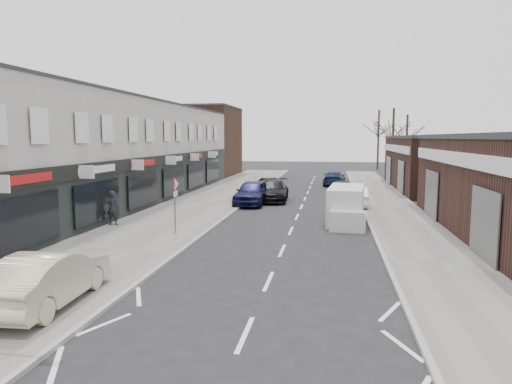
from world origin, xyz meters
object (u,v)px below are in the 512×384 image
at_px(parked_car_right_b, 343,188).
at_px(parked_car_right_c, 334,178).
at_px(parked_car_left_a, 252,193).
at_px(parked_car_left_b, 273,191).
at_px(white_van, 346,206).
at_px(sedan_on_pavement, 49,278).
at_px(parked_car_right_a, 355,197).
at_px(parked_car_left_c, 267,185).
at_px(pedestrian, 113,208).
at_px(warning_sign, 175,189).

xyz_separation_m(parked_car_right_b, parked_car_right_c, (-0.62, 8.87, -0.02)).
bearing_deg(parked_car_left_a, parked_car_left_b, 62.02).
xyz_separation_m(white_van, parked_car_left_b, (-4.92, 7.98, -0.18)).
xyz_separation_m(sedan_on_pavement, parked_car_left_a, (2.06, 19.68, -0.01)).
xyz_separation_m(sedan_on_pavement, parked_car_left_b, (3.26, 21.76, -0.10)).
relative_size(parked_car_right_a, parked_car_right_c, 0.90).
bearing_deg(parked_car_left_c, parked_car_right_c, 48.40).
height_order(parked_car_left_a, parked_car_right_a, parked_car_left_a).
bearing_deg(parked_car_right_b, white_van, 87.03).
relative_size(white_van, parked_car_left_a, 1.06).
relative_size(sedan_on_pavement, parked_car_right_a, 1.04).
distance_m(pedestrian, parked_car_right_b, 18.29).
bearing_deg(warning_sign, pedestrian, 158.94).
relative_size(pedestrian, parked_car_right_c, 0.38).
relative_size(white_van, parked_car_left_b, 1.00).
distance_m(parked_car_right_a, parked_car_right_c, 13.86).
height_order(warning_sign, parked_car_left_b, warning_sign).
relative_size(warning_sign, white_van, 0.53).
bearing_deg(parked_car_right_a, parked_car_left_b, -19.39).
distance_m(sedan_on_pavement, pedestrian, 11.32).
relative_size(white_van, parked_car_right_b, 1.25).
bearing_deg(warning_sign, sedan_on_pavement, -91.84).
bearing_deg(warning_sign, parked_car_right_c, 73.14).
distance_m(warning_sign, parked_car_right_b, 17.42).
relative_size(warning_sign, parked_car_left_b, 0.53).
distance_m(parked_car_left_b, parked_car_right_b, 5.80).
xyz_separation_m(warning_sign, parked_car_right_c, (7.36, 24.28, -1.53)).
xyz_separation_m(parked_car_left_b, parked_car_left_c, (-1.20, 5.16, -0.11)).
distance_m(warning_sign, parked_car_left_b, 12.95).
bearing_deg(parked_car_right_a, white_van, 82.83).
height_order(sedan_on_pavement, parked_car_left_c, sedan_on_pavement).
distance_m(white_van, parked_car_left_b, 9.38).
height_order(pedestrian, parked_car_left_b, pedestrian).
xyz_separation_m(sedan_on_pavement, parked_car_right_c, (7.66, 33.53, -0.17)).
bearing_deg(parked_car_left_c, warning_sign, -96.97).
bearing_deg(warning_sign, parked_car_right_b, 62.62).
distance_m(white_van, parked_car_right_b, 10.88).
distance_m(parked_car_right_b, parked_car_right_c, 8.89).
height_order(warning_sign, parked_car_right_b, warning_sign).
bearing_deg(pedestrian, parked_car_right_a, -148.85).
relative_size(pedestrian, parked_car_right_b, 0.43).
bearing_deg(parked_car_left_a, white_van, -41.94).
bearing_deg(parked_car_left_c, parked_car_right_a, -47.51).
bearing_deg(parked_car_right_b, parked_car_left_c, -22.48).
bearing_deg(pedestrian, parked_car_left_a, -126.72).
distance_m(parked_car_left_c, parked_car_right_c, 8.66).
bearing_deg(parked_car_right_b, warning_sign, 60.17).
bearing_deg(sedan_on_pavement, parked_car_left_b, -101.53).
height_order(warning_sign, parked_car_right_a, warning_sign).
xyz_separation_m(sedan_on_pavement, parked_car_right_a, (8.96, 19.73, -0.15)).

